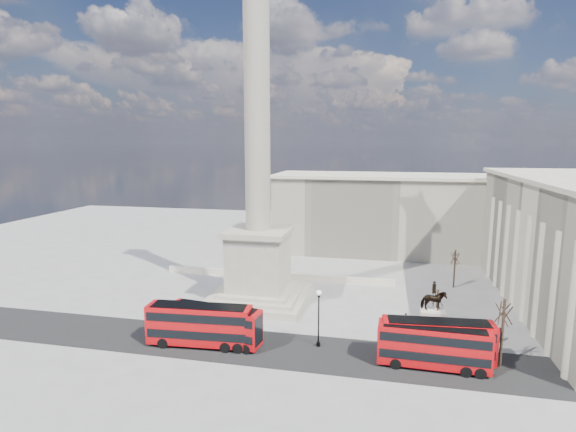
{
  "coord_description": "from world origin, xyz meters",
  "views": [
    {
      "loc": [
        17.78,
        -56.49,
        23.22
      ],
      "look_at": [
        4.82,
        3.06,
        13.22
      ],
      "focal_mm": 28.0,
      "sensor_mm": 36.0,
      "label": 1
    }
  ],
  "objects_px": {
    "victorian_lamp": "(319,314)",
    "nelsons_column": "(258,215)",
    "red_bus_c": "(434,346)",
    "pedestrian_crossing": "(406,319)",
    "red_bus_d": "(438,341)",
    "pedestrian_standing": "(499,335)",
    "pedestrian_walking": "(388,334)",
    "red_bus_b": "(215,324)",
    "equestrian_statue": "(432,321)",
    "red_bus_a": "(200,325)"
  },
  "relations": [
    {
      "from": "red_bus_c",
      "to": "pedestrian_walking",
      "type": "relative_size",
      "value": 6.5
    },
    {
      "from": "victorian_lamp",
      "to": "pedestrian_standing",
      "type": "distance_m",
      "value": 21.64
    },
    {
      "from": "nelsons_column",
      "to": "red_bus_a",
      "type": "bearing_deg",
      "value": -98.72
    },
    {
      "from": "red_bus_c",
      "to": "pedestrian_crossing",
      "type": "distance_m",
      "value": 10.91
    },
    {
      "from": "red_bus_d",
      "to": "pedestrian_standing",
      "type": "height_order",
      "value": "red_bus_d"
    },
    {
      "from": "pedestrian_standing",
      "to": "pedestrian_walking",
      "type": "bearing_deg",
      "value": -19.32
    },
    {
      "from": "red_bus_a",
      "to": "victorian_lamp",
      "type": "height_order",
      "value": "victorian_lamp"
    },
    {
      "from": "nelsons_column",
      "to": "equestrian_statue",
      "type": "relative_size",
      "value": 6.72
    },
    {
      "from": "equestrian_statue",
      "to": "pedestrian_standing",
      "type": "height_order",
      "value": "equestrian_statue"
    },
    {
      "from": "red_bus_b",
      "to": "pedestrian_standing",
      "type": "distance_m",
      "value": 33.35
    },
    {
      "from": "red_bus_d",
      "to": "equestrian_statue",
      "type": "relative_size",
      "value": 1.58
    },
    {
      "from": "red_bus_a",
      "to": "victorian_lamp",
      "type": "distance_m",
      "value": 13.66
    },
    {
      "from": "nelsons_column",
      "to": "pedestrian_walking",
      "type": "distance_m",
      "value": 24.47
    },
    {
      "from": "pedestrian_walking",
      "to": "pedestrian_crossing",
      "type": "xyz_separation_m",
      "value": [
        2.18,
        4.98,
        0.01
      ]
    },
    {
      "from": "nelsons_column",
      "to": "red_bus_c",
      "type": "relative_size",
      "value": 4.4
    },
    {
      "from": "red_bus_c",
      "to": "pedestrian_walking",
      "type": "bearing_deg",
      "value": 130.69
    },
    {
      "from": "pedestrian_walking",
      "to": "pedestrian_standing",
      "type": "relative_size",
      "value": 0.99
    },
    {
      "from": "red_bus_d",
      "to": "pedestrian_walking",
      "type": "distance_m",
      "value": 6.82
    },
    {
      "from": "nelsons_column",
      "to": "victorian_lamp",
      "type": "bearing_deg",
      "value": -50.64
    },
    {
      "from": "victorian_lamp",
      "to": "pedestrian_crossing",
      "type": "xyz_separation_m",
      "value": [
        10.07,
        8.1,
        -3.08
      ]
    },
    {
      "from": "red_bus_c",
      "to": "pedestrian_standing",
      "type": "height_order",
      "value": "red_bus_c"
    },
    {
      "from": "red_bus_c",
      "to": "pedestrian_walking",
      "type": "distance_m",
      "value": 7.34
    },
    {
      "from": "nelsons_column",
      "to": "red_bus_a",
      "type": "relative_size",
      "value": 4.09
    },
    {
      "from": "equestrian_statue",
      "to": "victorian_lamp",
      "type": "bearing_deg",
      "value": -162.49
    },
    {
      "from": "pedestrian_walking",
      "to": "red_bus_a",
      "type": "bearing_deg",
      "value": 174.54
    },
    {
      "from": "pedestrian_standing",
      "to": "pedestrian_crossing",
      "type": "height_order",
      "value": "pedestrian_crossing"
    },
    {
      "from": "red_bus_d",
      "to": "equestrian_statue",
      "type": "height_order",
      "value": "equestrian_statue"
    },
    {
      "from": "pedestrian_crossing",
      "to": "pedestrian_standing",
      "type": "bearing_deg",
      "value": -151.75
    },
    {
      "from": "red_bus_b",
      "to": "pedestrian_crossing",
      "type": "distance_m",
      "value": 24.08
    },
    {
      "from": "red_bus_c",
      "to": "nelsons_column",
      "type": "bearing_deg",
      "value": 147.55
    },
    {
      "from": "red_bus_d",
      "to": "pedestrian_crossing",
      "type": "xyz_separation_m",
      "value": [
        -2.91,
        9.23,
        -1.57
      ]
    },
    {
      "from": "red_bus_a",
      "to": "pedestrian_walking",
      "type": "relative_size",
      "value": 7.0
    },
    {
      "from": "red_bus_c",
      "to": "red_bus_d",
      "type": "relative_size",
      "value": 0.97
    },
    {
      "from": "red_bus_b",
      "to": "red_bus_c",
      "type": "relative_size",
      "value": 1.0
    },
    {
      "from": "victorian_lamp",
      "to": "equestrian_statue",
      "type": "xyz_separation_m",
      "value": [
        12.87,
        4.06,
        -1.43
      ]
    },
    {
      "from": "nelsons_column",
      "to": "red_bus_d",
      "type": "bearing_deg",
      "value": -31.09
    },
    {
      "from": "equestrian_statue",
      "to": "red_bus_d",
      "type": "bearing_deg",
      "value": -88.85
    },
    {
      "from": "pedestrian_crossing",
      "to": "red_bus_d",
      "type": "bearing_deg",
      "value": 148.57
    },
    {
      "from": "red_bus_a",
      "to": "red_bus_b",
      "type": "xyz_separation_m",
      "value": [
        1.51,
        0.87,
        -0.19
      ]
    },
    {
      "from": "victorian_lamp",
      "to": "pedestrian_crossing",
      "type": "height_order",
      "value": "victorian_lamp"
    },
    {
      "from": "red_bus_b",
      "to": "red_bus_d",
      "type": "relative_size",
      "value": 0.97
    },
    {
      "from": "nelsons_column",
      "to": "pedestrian_crossing",
      "type": "relative_size",
      "value": 28.29
    },
    {
      "from": "red_bus_b",
      "to": "pedestrian_standing",
      "type": "relative_size",
      "value": 6.48
    },
    {
      "from": "red_bus_a",
      "to": "red_bus_b",
      "type": "relative_size",
      "value": 1.07
    },
    {
      "from": "victorian_lamp",
      "to": "red_bus_d",
      "type": "bearing_deg",
      "value": -4.98
    },
    {
      "from": "nelsons_column",
      "to": "pedestrian_crossing",
      "type": "height_order",
      "value": "nelsons_column"
    },
    {
      "from": "red_bus_d",
      "to": "pedestrian_crossing",
      "type": "bearing_deg",
      "value": 102.87
    },
    {
      "from": "red_bus_a",
      "to": "nelsons_column",
      "type": "bearing_deg",
      "value": 77.37
    },
    {
      "from": "pedestrian_walking",
      "to": "pedestrian_crossing",
      "type": "bearing_deg",
      "value": 45.41
    },
    {
      "from": "victorian_lamp",
      "to": "nelsons_column",
      "type": "bearing_deg",
      "value": 129.36
    }
  ]
}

